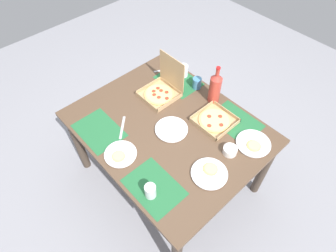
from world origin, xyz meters
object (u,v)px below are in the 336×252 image
object	(u,v)px
cup_spare	(197,83)
plate_near_left	(120,154)
pizza_box_edge_far	(162,89)
plate_middle	(209,173)
soda_bottle	(215,88)
cup_red	(183,71)
cup_dark	(150,191)
plate_near_right	(253,144)
condiment_bowl	(230,150)
pizza_box_center	(215,120)
plate_far_right	(171,129)

from	to	relation	value
cup_spare	plate_near_left	bearing A→B (deg)	-82.07
pizza_box_edge_far	cup_spare	distance (m)	0.29
plate_middle	plate_near_left	bearing A→B (deg)	-146.25
soda_bottle	cup_red	world-z (taller)	soda_bottle
cup_spare	cup_dark	bearing A→B (deg)	-61.92
pizza_box_edge_far	plate_near_right	world-z (taller)	pizza_box_edge_far
pizza_box_edge_far	condiment_bowl	world-z (taller)	pizza_box_edge_far
pizza_box_center	condiment_bowl	bearing A→B (deg)	-27.40
pizza_box_edge_far	plate_middle	world-z (taller)	pizza_box_edge_far
cup_spare	cup_red	distance (m)	0.18
plate_middle	pizza_box_center	bearing A→B (deg)	127.54
plate_near_left	plate_far_right	bearing A→B (deg)	79.73
plate_far_right	condiment_bowl	bearing A→B (deg)	21.25
plate_middle	plate_far_right	world-z (taller)	plate_middle
plate_near_left	soda_bottle	bearing A→B (deg)	85.28
pizza_box_edge_far	cup_red	size ratio (longest dim) A/B	2.93
cup_spare	cup_red	bearing A→B (deg)	172.79
plate_far_right	cup_red	bearing A→B (deg)	127.65
pizza_box_edge_far	soda_bottle	world-z (taller)	soda_bottle
pizza_box_edge_far	cup_spare	size ratio (longest dim) A/B	3.31
cup_red	condiment_bowl	distance (m)	0.84
plate_near_left	soda_bottle	world-z (taller)	soda_bottle
pizza_box_edge_far	plate_near_right	size ratio (longest dim) A/B	1.27
plate_middle	cup_red	bearing A→B (deg)	145.61
pizza_box_edge_far	condiment_bowl	xyz separation A→B (m)	(0.73, -0.04, -0.02)
pizza_box_center	plate_far_right	distance (m)	0.33
pizza_box_center	cup_red	world-z (taller)	cup_red
pizza_box_edge_far	plate_far_right	distance (m)	0.38
plate_middle	plate_near_left	size ratio (longest dim) A/B	1.08
pizza_box_center	condiment_bowl	world-z (taller)	condiment_bowl
plate_near_right	cup_spare	bearing A→B (deg)	169.16
pizza_box_center	cup_red	size ratio (longest dim) A/B	2.58
plate_middle	soda_bottle	size ratio (longest dim) A/B	0.73
plate_near_left	cup_spare	world-z (taller)	cup_spare
plate_middle	plate_far_right	xyz separation A→B (m)	(-0.43, 0.07, -0.00)
plate_far_right	cup_dark	world-z (taller)	cup_dark
plate_near_left	condiment_bowl	size ratio (longest dim) A/B	2.28
pizza_box_center	plate_far_right	bearing A→B (deg)	-117.98
pizza_box_center	soda_bottle	size ratio (longest dim) A/B	0.83
plate_near_right	pizza_box_center	bearing A→B (deg)	-172.81
soda_bottle	cup_spare	size ratio (longest dim) A/B	3.52
plate_near_left	cup_spare	distance (m)	0.86
cup_dark	cup_spare	bearing A→B (deg)	118.08
cup_dark	pizza_box_center	bearing A→B (deg)	100.24
condiment_bowl	cup_spare	bearing A→B (deg)	153.44
pizza_box_center	plate_middle	xyz separation A→B (m)	(0.27, -0.35, -0.00)
pizza_box_center	plate_middle	world-z (taller)	pizza_box_center
pizza_box_center	cup_spare	xyz separation A→B (m)	(-0.34, 0.17, 0.03)
cup_red	pizza_box_center	bearing A→B (deg)	-19.98
plate_middle	plate_near_left	world-z (taller)	same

